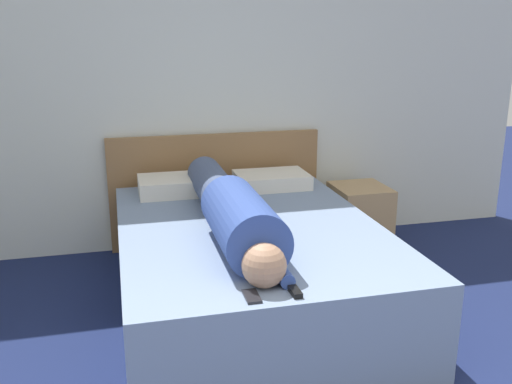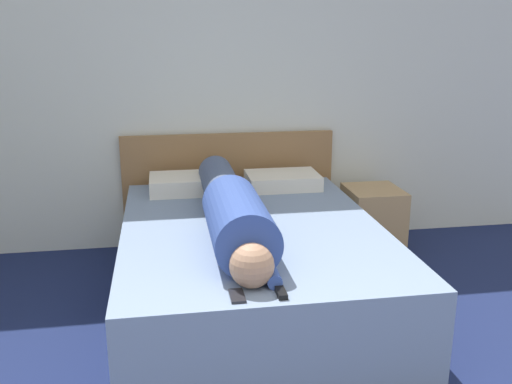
{
  "view_description": "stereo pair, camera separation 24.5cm",
  "coord_description": "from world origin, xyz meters",
  "px_view_note": "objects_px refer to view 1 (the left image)",
  "views": [
    {
      "loc": [
        -0.59,
        -0.69,
        1.66
      ],
      "look_at": [
        0.15,
        2.28,
        0.78
      ],
      "focal_mm": 40.0,
      "sensor_mm": 36.0,
      "label": 1
    },
    {
      "loc": [
        -0.36,
        -0.74,
        1.66
      ],
      "look_at": [
        0.15,
        2.28,
        0.78
      ],
      "focal_mm": 40.0,
      "sensor_mm": 36.0,
      "label": 2
    }
  ],
  "objects_px": {
    "pillow_near_headboard": "(178,185)",
    "pillow_second": "(272,180)",
    "person_lying": "(232,210)",
    "tv_remote": "(294,289)",
    "bed": "(250,267)",
    "cell_phone": "(252,296)",
    "nightstand": "(359,217)"
  },
  "relations": [
    {
      "from": "pillow_near_headboard",
      "to": "tv_remote",
      "type": "bearing_deg",
      "value": -79.75
    },
    {
      "from": "person_lying",
      "to": "tv_remote",
      "type": "distance_m",
      "value": 0.82
    },
    {
      "from": "person_lying",
      "to": "pillow_near_headboard",
      "type": "height_order",
      "value": "person_lying"
    },
    {
      "from": "person_lying",
      "to": "pillow_near_headboard",
      "type": "bearing_deg",
      "value": 102.2
    },
    {
      "from": "nightstand",
      "to": "person_lying",
      "type": "height_order",
      "value": "person_lying"
    },
    {
      "from": "person_lying",
      "to": "cell_phone",
      "type": "distance_m",
      "value": 0.83
    },
    {
      "from": "nightstand",
      "to": "person_lying",
      "type": "xyz_separation_m",
      "value": [
        -1.2,
        -0.9,
        0.43
      ]
    },
    {
      "from": "person_lying",
      "to": "cell_phone",
      "type": "xyz_separation_m",
      "value": [
        -0.08,
        -0.81,
        -0.14
      ]
    },
    {
      "from": "tv_remote",
      "to": "pillow_near_headboard",
      "type": "bearing_deg",
      "value": 100.25
    },
    {
      "from": "pillow_second",
      "to": "tv_remote",
      "type": "distance_m",
      "value": 1.77
    },
    {
      "from": "pillow_near_headboard",
      "to": "pillow_second",
      "type": "distance_m",
      "value": 0.69
    },
    {
      "from": "bed",
      "to": "pillow_second",
      "type": "height_order",
      "value": "pillow_second"
    },
    {
      "from": "bed",
      "to": "cell_phone",
      "type": "relative_size",
      "value": 16.01
    },
    {
      "from": "pillow_near_headboard",
      "to": "nightstand",
      "type": "bearing_deg",
      "value": -1.2
    },
    {
      "from": "pillow_near_headboard",
      "to": "cell_phone",
      "type": "xyz_separation_m",
      "value": [
        0.12,
        -1.73,
        -0.05
      ]
    },
    {
      "from": "person_lying",
      "to": "pillow_second",
      "type": "height_order",
      "value": "person_lying"
    },
    {
      "from": "cell_phone",
      "to": "tv_remote",
      "type": "bearing_deg",
      "value": 2.58
    },
    {
      "from": "pillow_near_headboard",
      "to": "tv_remote",
      "type": "xyz_separation_m",
      "value": [
        0.31,
        -1.73,
        -0.05
      ]
    },
    {
      "from": "nightstand",
      "to": "tv_remote",
      "type": "xyz_separation_m",
      "value": [
        -1.09,
        -1.7,
        0.3
      ]
    },
    {
      "from": "bed",
      "to": "pillow_near_headboard",
      "type": "xyz_separation_m",
      "value": [
        -0.33,
        0.81,
        0.33
      ]
    },
    {
      "from": "bed",
      "to": "nightstand",
      "type": "xyz_separation_m",
      "value": [
        1.07,
        0.78,
        -0.02
      ]
    },
    {
      "from": "person_lying",
      "to": "pillow_second",
      "type": "bearing_deg",
      "value": 62.05
    },
    {
      "from": "pillow_second",
      "to": "person_lying",
      "type": "bearing_deg",
      "value": -117.95
    },
    {
      "from": "tv_remote",
      "to": "cell_phone",
      "type": "height_order",
      "value": "tv_remote"
    },
    {
      "from": "pillow_second",
      "to": "tv_remote",
      "type": "xyz_separation_m",
      "value": [
        -0.38,
        -1.73,
        -0.04
      ]
    },
    {
      "from": "nightstand",
      "to": "person_lying",
      "type": "relative_size",
      "value": 0.27
    },
    {
      "from": "pillow_near_headboard",
      "to": "tv_remote",
      "type": "relative_size",
      "value": 3.68
    },
    {
      "from": "pillow_near_headboard",
      "to": "cell_phone",
      "type": "height_order",
      "value": "pillow_near_headboard"
    },
    {
      "from": "pillow_second",
      "to": "cell_phone",
      "type": "distance_m",
      "value": 1.83
    },
    {
      "from": "person_lying",
      "to": "pillow_near_headboard",
      "type": "relative_size",
      "value": 3.27
    },
    {
      "from": "pillow_near_headboard",
      "to": "cell_phone",
      "type": "bearing_deg",
      "value": -86.09
    },
    {
      "from": "nightstand",
      "to": "tv_remote",
      "type": "height_order",
      "value": "tv_remote"
    }
  ]
}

